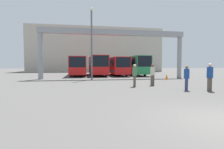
{
  "coord_description": "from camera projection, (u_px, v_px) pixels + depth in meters",
  "views": [
    {
      "loc": [
        -4.44,
        -4.4,
        1.72
      ],
      "look_at": [
        -0.03,
        20.36,
        0.4
      ],
      "focal_mm": 28.0,
      "sensor_mm": 36.0,
      "label": 1
    }
  ],
  "objects": [
    {
      "name": "bus_slot_1",
      "position": [
        97.0,
        65.0,
        30.17
      ],
      "size": [
        2.51,
        10.92,
        3.24
      ],
      "color": "red",
      "rests_on": "ground"
    },
    {
      "name": "pedestrian_far_center",
      "position": [
        210.0,
        76.0,
        11.64
      ],
      "size": [
        0.39,
        0.39,
        1.85
      ],
      "rotation": [
        0.0,
        0.0,
        0.34
      ],
      "color": "brown",
      "rests_on": "ground"
    },
    {
      "name": "overhead_gantry",
      "position": [
        115.0,
        39.0,
        23.03
      ],
      "size": [
        19.33,
        0.8,
        6.4
      ],
      "color": "gray",
      "rests_on": "ground"
    },
    {
      "name": "lamp_post",
      "position": [
        92.0,
        41.0,
        20.95
      ],
      "size": [
        0.36,
        0.36,
        8.58
      ],
      "color": "#595B60",
      "rests_on": "ground"
    },
    {
      "name": "pedestrian_near_left",
      "position": [
        153.0,
        74.0,
        15.0
      ],
      "size": [
        0.38,
        0.38,
        1.84
      ],
      "rotation": [
        0.0,
        0.0,
        0.31
      ],
      "color": "brown",
      "rests_on": "ground"
    },
    {
      "name": "bus_slot_2",
      "position": [
        116.0,
        65.0,
        30.57
      ],
      "size": [
        2.48,
        10.55,
        3.01
      ],
      "color": "red",
      "rests_on": "ground"
    },
    {
      "name": "pedestrian_near_right",
      "position": [
        187.0,
        77.0,
        11.94
      ],
      "size": [
        0.36,
        0.36,
        1.71
      ],
      "rotation": [
        0.0,
        0.0,
        0.86
      ],
      "color": "navy",
      "rests_on": "ground"
    },
    {
      "name": "bus_slot_3",
      "position": [
        133.0,
        65.0,
        31.94
      ],
      "size": [
        2.43,
        12.18,
        3.24
      ],
      "color": "#268C4C",
      "rests_on": "ground"
    },
    {
      "name": "building_backdrop",
      "position": [
        96.0,
        51.0,
        52.29
      ],
      "size": [
        36.72,
        12.0,
        12.12
      ],
      "color": "#B7B2A3",
      "rests_on": "ground"
    },
    {
      "name": "traffic_cone",
      "position": [
        167.0,
        77.0,
        21.15
      ],
      "size": [
        0.37,
        0.37,
        0.68
      ],
      "color": "orange",
      "rests_on": "ground"
    },
    {
      "name": "pedestrian_mid_left",
      "position": [
        135.0,
        75.0,
        14.15
      ],
      "size": [
        0.38,
        0.38,
        1.81
      ],
      "rotation": [
        0.0,
        0.0,
        1.19
      ],
      "color": "brown",
      "rests_on": "ground"
    },
    {
      "name": "bus_slot_0",
      "position": [
        78.0,
        65.0,
        29.81
      ],
      "size": [
        2.52,
        11.33,
        3.04
      ],
      "color": "red",
      "rests_on": "ground"
    }
  ]
}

